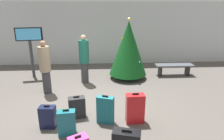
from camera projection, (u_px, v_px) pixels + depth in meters
ground_plane at (91, 106)px, 6.00m from camera, size 16.00×16.00×0.00m
back_wall at (94, 33)px, 9.92m from camera, size 16.00×0.20×3.07m
holiday_tree at (128, 48)px, 7.90m from camera, size 1.50×1.50×2.44m
flight_info_kiosk at (30, 42)px, 7.97m from camera, size 1.03×0.24×2.05m
waiting_bench at (174, 67)px, 8.50m from camera, size 1.59×0.44×0.48m
traveller_0 at (45, 66)px, 6.61m from camera, size 0.41×0.41×1.81m
traveller_1 at (84, 58)px, 7.53m from camera, size 0.47×0.47×1.85m
suitcase_0 at (48, 117)px, 4.90m from camera, size 0.40×0.27×0.60m
suitcase_2 at (67, 123)px, 4.60m from camera, size 0.42×0.24×0.66m
suitcase_4 at (105, 110)px, 5.05m from camera, size 0.46×0.31×0.76m
suitcase_5 at (77, 107)px, 5.34m from camera, size 0.47×0.33×0.61m
suitcase_6 at (135, 108)px, 5.07m from camera, size 0.47×0.26×0.82m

